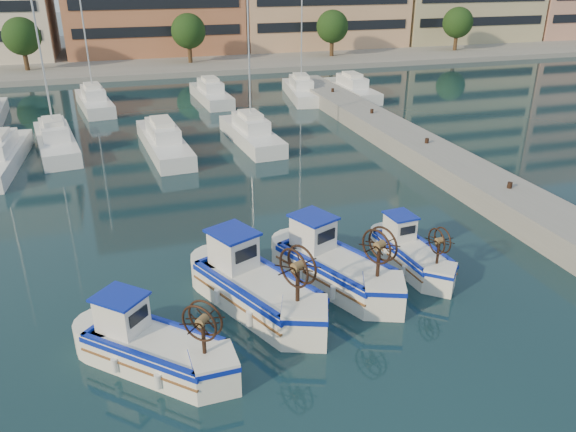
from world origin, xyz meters
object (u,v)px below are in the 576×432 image
object	(u,v)px
fishing_boat_a	(152,345)
fishing_boat_d	(411,251)
fishing_boat_b	(255,285)
fishing_boat_c	(334,264)

from	to	relation	value
fishing_boat_a	fishing_boat_d	world-z (taller)	fishing_boat_a
fishing_boat_b	fishing_boat_d	size ratio (longest dim) A/B	1.35
fishing_boat_a	fishing_boat_c	xyz separation A→B (m)	(7.02, 2.94, 0.08)
fishing_boat_d	fishing_boat_a	bearing A→B (deg)	-167.85
fishing_boat_a	fishing_boat_d	bearing A→B (deg)	-29.28
fishing_boat_a	fishing_boat_d	distance (m)	11.00
fishing_boat_a	fishing_boat_c	size ratio (longest dim) A/B	0.85
fishing_boat_a	fishing_boat_d	size ratio (longest dim) A/B	1.10
fishing_boat_b	fishing_boat_d	world-z (taller)	fishing_boat_b
fishing_boat_a	fishing_boat_b	distance (m)	4.39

